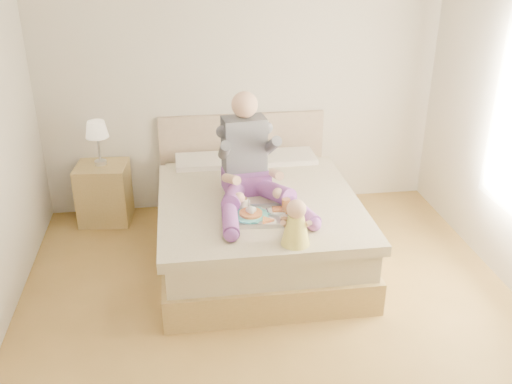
{
  "coord_description": "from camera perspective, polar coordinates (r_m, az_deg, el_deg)",
  "views": [
    {
      "loc": [
        -0.64,
        -3.45,
        2.74
      ],
      "look_at": [
        -0.04,
        0.76,
        0.74
      ],
      "focal_mm": 40.0,
      "sensor_mm": 36.0,
      "label": 1
    }
  ],
  "objects": [
    {
      "name": "room",
      "position": [
        3.74,
        3.48,
        5.93
      ],
      "size": [
        4.02,
        4.22,
        2.71
      ],
      "color": "brown",
      "rests_on": "ground"
    },
    {
      "name": "bed",
      "position": [
        5.18,
        -0.06,
        -2.69
      ],
      "size": [
        1.7,
        2.18,
        1.0
      ],
      "color": "olive",
      "rests_on": "ground"
    },
    {
      "name": "nightstand",
      "position": [
        5.92,
        -14.94,
        -0.08
      ],
      "size": [
        0.53,
        0.48,
        0.6
      ],
      "rotation": [
        0.0,
        0.0,
        -0.1
      ],
      "color": "olive",
      "rests_on": "ground"
    },
    {
      "name": "lamp",
      "position": [
        5.7,
        -15.63,
        5.81
      ],
      "size": [
        0.22,
        0.22,
        0.44
      ],
      "color": "#AFB1B6",
      "rests_on": "nightstand"
    },
    {
      "name": "adult",
      "position": [
        4.82,
        -0.63,
        2.43
      ],
      "size": [
        0.77,
        1.13,
        0.91
      ],
      "rotation": [
        0.0,
        0.0,
        0.12
      ],
      "color": "#6F3688",
      "rests_on": "bed"
    },
    {
      "name": "tray",
      "position": [
        4.57,
        0.69,
        -2.18
      ],
      "size": [
        0.5,
        0.41,
        0.14
      ],
      "rotation": [
        0.0,
        0.0,
        -0.08
      ],
      "color": "#AFB1B6",
      "rests_on": "bed"
    },
    {
      "name": "baby",
      "position": [
        4.16,
        4.0,
        -3.38
      ],
      "size": [
        0.23,
        0.32,
        0.36
      ],
      "rotation": [
        0.0,
        0.0,
        -0.16
      ],
      "color": "#EADB4A",
      "rests_on": "bed"
    }
  ]
}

